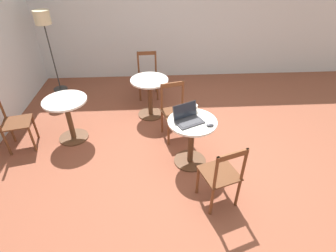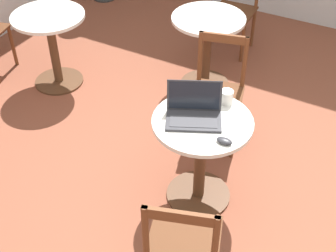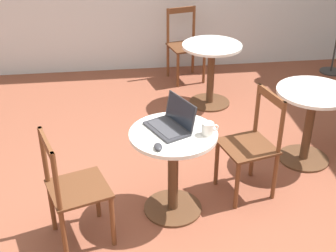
% 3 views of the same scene
% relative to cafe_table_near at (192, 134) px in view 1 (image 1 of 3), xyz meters
% --- Properties ---
extents(ground_plane, '(16.00, 16.00, 0.00)m').
position_rel_cafe_table_near_xyz_m(ground_plane, '(-0.10, -0.18, -0.50)').
color(ground_plane, brown).
extents(wall_side, '(0.06, 9.40, 2.70)m').
position_rel_cafe_table_near_xyz_m(wall_side, '(3.13, -0.18, 0.85)').
color(wall_side, silver).
rests_on(wall_side, ground_plane).
extents(cafe_table_near, '(0.66, 0.66, 0.72)m').
position_rel_cafe_table_near_xyz_m(cafe_table_near, '(0.00, 0.00, 0.00)').
color(cafe_table_near, '#51331E').
rests_on(cafe_table_near, ground_plane).
extents(cafe_table_mid, '(0.66, 0.66, 0.72)m').
position_rel_cafe_table_near_xyz_m(cafe_table_mid, '(1.34, 0.57, 0.00)').
color(cafe_table_mid, '#51331E').
rests_on(cafe_table_mid, ground_plane).
extents(cafe_table_far, '(0.66, 0.66, 0.72)m').
position_rel_cafe_table_near_xyz_m(cafe_table_far, '(0.69, 1.86, 0.00)').
color(cafe_table_far, '#51331E').
rests_on(cafe_table_far, ground_plane).
extents(chair_near_left, '(0.51, 0.51, 0.90)m').
position_rel_cafe_table_near_xyz_m(chair_near_left, '(-0.75, -0.25, -0.05)').
color(chair_near_left, brown).
rests_on(chair_near_left, ground_plane).
extents(chair_near_right, '(0.49, 0.49, 0.90)m').
position_rel_cafe_table_near_xyz_m(chair_near_right, '(0.68, 0.18, -0.05)').
color(chair_near_right, brown).
rests_on(chair_near_right, ground_plane).
extents(chair_mid_right, '(0.43, 0.43, 0.90)m').
position_rel_cafe_table_near_xyz_m(chair_mid_right, '(2.12, 0.61, -0.05)').
color(chair_mid_right, brown).
rests_on(chair_mid_right, ground_plane).
extents(chair_far_back, '(0.49, 0.49, 0.90)m').
position_rel_cafe_table_near_xyz_m(chair_far_back, '(0.51, 2.62, -0.05)').
color(chair_far_back, brown).
rests_on(chair_far_back, ground_plane).
extents(floor_lamp, '(0.30, 0.30, 1.64)m').
position_rel_cafe_table_near_xyz_m(floor_lamp, '(2.51, 2.57, 0.89)').
color(floor_lamp, '#333333').
rests_on(floor_lamp, ground_plane).
extents(laptop, '(0.38, 0.43, 0.23)m').
position_rel_cafe_table_near_xyz_m(laptop, '(-0.01, 0.06, 0.27)').
color(laptop, '#2D2D33').
rests_on(laptop, cafe_table_near).
extents(mouse, '(0.06, 0.10, 0.03)m').
position_rel_cafe_table_near_xyz_m(mouse, '(-0.14, -0.21, 0.24)').
color(mouse, '#2D2D33').
rests_on(mouse, cafe_table_near).
extents(mug, '(0.13, 0.09, 0.10)m').
position_rel_cafe_table_near_xyz_m(mug, '(0.25, -0.06, 0.27)').
color(mug, silver).
rests_on(mug, cafe_table_near).
extents(drinking_glass, '(0.07, 0.07, 0.09)m').
position_rel_cafe_table_near_xyz_m(drinking_glass, '(0.16, 0.19, 0.27)').
color(drinking_glass, silver).
rests_on(drinking_glass, cafe_table_near).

